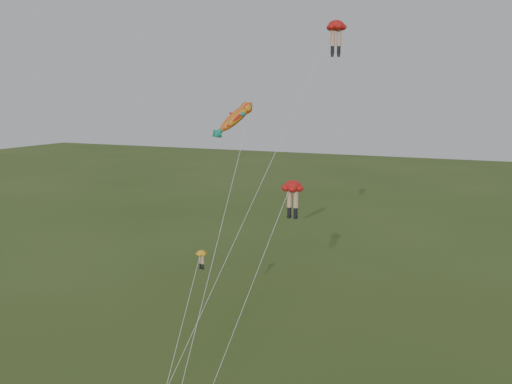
% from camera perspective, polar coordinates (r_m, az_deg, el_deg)
% --- Properties ---
extents(legs_kite_red_high, '(7.64, 15.38, 24.38)m').
position_cam_1_polar(legs_kite_red_high, '(43.66, 7.79, 15.48)').
color(legs_kite_red_high, red).
rests_on(legs_kite_red_high, ground).
extents(legs_kite_red_mid, '(3.43, 9.33, 13.36)m').
position_cam_1_polar(legs_kite_red_mid, '(37.99, 3.58, 0.05)').
color(legs_kite_red_mid, red).
rests_on(legs_kite_red_mid, ground).
extents(legs_kite_yellow, '(0.99, 5.27, 8.57)m').
position_cam_1_polar(legs_kite_yellow, '(38.99, -5.76, -7.28)').
color(legs_kite_yellow, gold).
rests_on(legs_kite_yellow, ground).
extents(fish_kite, '(2.70, 10.69, 18.76)m').
position_cam_1_polar(fish_kite, '(40.29, -2.02, 7.36)').
color(fish_kite, orange).
rests_on(fish_kite, ground).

